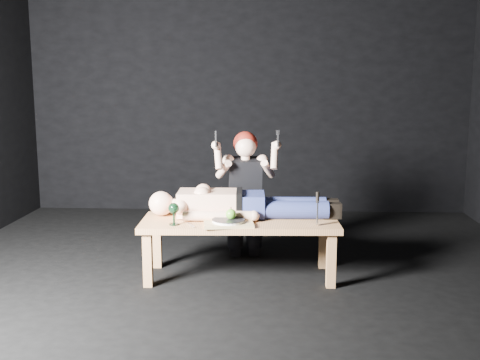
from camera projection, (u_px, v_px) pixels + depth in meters
The scene contains 13 objects.
ground at pixel (234, 283), 4.27m from camera, with size 5.00×5.00×0.00m, color black.
back_wall at pixel (248, 81), 6.48m from camera, with size 5.00×5.00×0.00m, color black.
table at pixel (240, 248), 4.37m from camera, with size 1.49×0.56×0.45m, color tan.
lying_man at pixel (245, 201), 4.44m from camera, with size 1.38×0.42×0.24m, color #DEAB89, non-canonical shape.
kneeling_woman at pixel (245, 193), 4.83m from camera, with size 0.60×0.67×1.12m, color black, non-canonical shape.
serving_tray at pixel (228, 223), 4.18m from camera, with size 0.36×0.26×0.02m, color tan.
plate at pixel (228, 221), 4.18m from camera, with size 0.24×0.24×0.02m, color white.
apple at pixel (231, 214), 4.18m from camera, with size 0.08×0.08×0.08m, color #3E911E.
goblet at pixel (174, 214), 4.17m from camera, with size 0.08×0.08×0.17m, color black, non-canonical shape.
fork_flat at pixel (191, 225), 4.17m from camera, with size 0.01×0.16×0.01m, color #B2B2B7.
knife_flat at pixel (241, 224), 4.19m from camera, with size 0.01×0.16×0.01m, color #B2B2B7.
spoon_flat at pixel (242, 223), 4.22m from camera, with size 0.01×0.16×0.01m, color #B2B2B7.
carving_knife at pixel (317, 209), 4.15m from camera, with size 0.03×0.04×0.25m, color #B2B2B7, non-canonical shape.
Camera 1 is at (0.27, -4.07, 1.48)m, focal length 42.68 mm.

